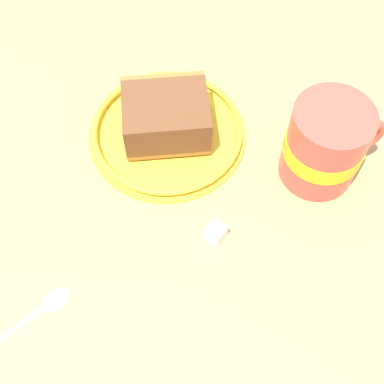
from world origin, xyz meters
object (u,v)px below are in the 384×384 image
object	(u,v)px
small_plate	(167,132)
cake_slice	(166,116)
teaspoon	(36,311)
tea_mug	(326,144)
sugar_cube	(216,233)

from	to	relation	value
small_plate	cake_slice	world-z (taller)	cake_slice
teaspoon	small_plate	bearing A→B (deg)	114.89
tea_mug	teaspoon	size ratio (longest dim) A/B	0.84
cake_slice	tea_mug	world-z (taller)	tea_mug
small_plate	teaspoon	distance (cm)	23.57
tea_mug	sugar_cube	distance (cm)	14.24
cake_slice	sugar_cube	world-z (taller)	cake_slice
sugar_cube	small_plate	bearing A→B (deg)	167.28
tea_mug	sugar_cube	xyz separation A→B (cm)	(0.12, -13.67, -4.00)
cake_slice	teaspoon	world-z (taller)	cake_slice
sugar_cube	teaspoon	bearing A→B (deg)	-100.26
cake_slice	tea_mug	xyz separation A→B (cm)	(13.36, 10.55, 1.57)
tea_mug	small_plate	bearing A→B (deg)	-140.88
small_plate	cake_slice	size ratio (longest dim) A/B	1.50
small_plate	sugar_cube	distance (cm)	13.58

